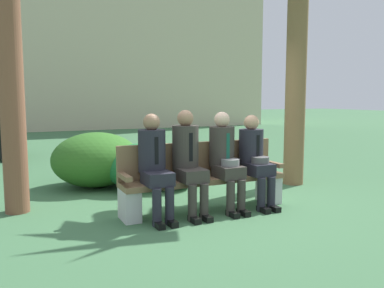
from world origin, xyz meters
name	(u,v)px	position (x,y,z in m)	size (l,w,h in m)	color
ground_plane	(205,206)	(0.00, 0.00, 0.00)	(80.00, 80.00, 0.00)	#3F6D45
park_bench	(203,177)	(-0.11, -0.14, 0.43)	(2.27, 0.44, 0.90)	brown
seated_man_leftmost	(154,161)	(-0.84, -0.27, 0.73)	(0.34, 0.72, 1.30)	#23232D
seated_man_centerleft	(188,157)	(-0.38, -0.27, 0.75)	(0.34, 0.72, 1.34)	#38332D
seated_man_centerright	(225,156)	(0.16, -0.28, 0.73)	(0.34, 0.72, 1.31)	#38332D
seated_man_rightmost	(255,156)	(0.63, -0.28, 0.70)	(0.34, 0.72, 1.26)	#23232D
shrub_near_bench	(96,159)	(-1.11, 1.88, 0.46)	(1.47, 1.35, 0.92)	#306823
shrub_mid_lawn	(140,166)	(-0.48, 1.43, 0.37)	(1.19, 1.09, 0.74)	#1C6832
shrub_far_lawn	(168,169)	(-0.04, 1.27, 0.31)	(0.99, 0.91, 0.62)	#1C5E20
building_backdrop	(126,7)	(3.87, 17.16, 6.48)	(14.48, 6.59, 12.90)	beige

